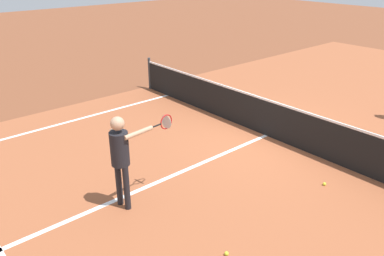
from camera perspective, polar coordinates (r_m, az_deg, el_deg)
The scene contains 7 objects.
ground_plane at distance 9.86m, azimuth 10.99°, elevation -1.10°, with size 60.00×60.00×0.00m, color brown.
court_surface_inbounds at distance 9.86m, azimuth 10.99°, elevation -1.09°, with size 10.62×24.40×0.00m, color #9E5433.
line_center_service at distance 7.85m, azimuth -4.00°, elevation -7.56°, with size 0.10×6.40×0.01m, color white.
net at distance 9.67m, azimuth 11.21°, elevation 1.55°, with size 10.26×0.09×1.07m.
player_near at distance 6.62m, azimuth -10.49°, elevation -3.52°, with size 0.42×1.25×1.74m.
tennis_ball_mid_court at distance 6.08m, azimuth 5.17°, elevation -18.14°, with size 0.07×0.07×0.07m, color #CCE033.
tennis_ball_near_net at distance 8.05m, azimuth 19.14°, elevation -7.88°, with size 0.07×0.07×0.07m, color #CCE033.
Camera 1 is at (5.41, -7.15, 4.09)m, focal length 35.77 mm.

